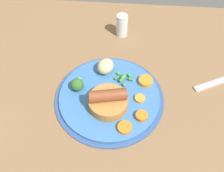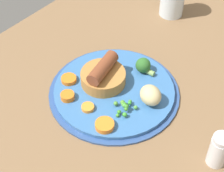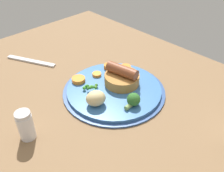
# 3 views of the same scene
# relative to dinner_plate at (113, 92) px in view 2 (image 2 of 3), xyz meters

# --- Properties ---
(dining_table) EXTENTS (1.10, 0.80, 0.03)m
(dining_table) POSITION_rel_dinner_plate_xyz_m (-0.00, 0.03, -0.02)
(dining_table) COLOR brown
(dining_table) RESTS_ON ground
(dinner_plate) EXTENTS (0.29, 0.29, 0.01)m
(dinner_plate) POSITION_rel_dinner_plate_xyz_m (0.00, 0.00, 0.00)
(dinner_plate) COLOR #2D4C84
(dinner_plate) RESTS_ON dining_table
(sausage_pudding) EXTENTS (0.10, 0.10, 0.06)m
(sausage_pudding) POSITION_rel_dinner_plate_xyz_m (-0.01, -0.03, 0.03)
(sausage_pudding) COLOR #AD7538
(sausage_pudding) RESTS_ON dinner_plate
(pea_pile) EXTENTS (0.05, 0.05, 0.02)m
(pea_pile) POSITION_rel_dinner_plate_xyz_m (0.03, 0.06, 0.02)
(pea_pile) COLOR green
(pea_pile) RESTS_ON dinner_plate
(broccoli_floret_near) EXTENTS (0.03, 0.05, 0.03)m
(broccoli_floret_near) POSITION_rel_dinner_plate_xyz_m (-0.09, 0.02, 0.02)
(broccoli_floret_near) COLOR #2D6628
(broccoli_floret_near) RESTS_ON dinner_plate
(potato_chunk_1) EXTENTS (0.06, 0.06, 0.04)m
(potato_chunk_1) POSITION_rel_dinner_plate_xyz_m (-0.02, 0.08, 0.03)
(potato_chunk_1) COLOR #CCB77F
(potato_chunk_1) RESTS_ON dinner_plate
(carrot_slice_1) EXTENTS (0.03, 0.03, 0.01)m
(carrot_slice_1) POSITION_rel_dinner_plate_xyz_m (0.08, -0.01, 0.01)
(carrot_slice_1) COLOR orange
(carrot_slice_1) RESTS_ON dinner_plate
(carrot_slice_2) EXTENTS (0.05, 0.05, 0.01)m
(carrot_slice_2) POSITION_rel_dinner_plate_xyz_m (0.04, -0.09, 0.01)
(carrot_slice_2) COLOR orange
(carrot_slice_2) RESTS_ON dinner_plate
(carrot_slice_3) EXTENTS (0.04, 0.04, 0.01)m
(carrot_slice_3) POSITION_rel_dinner_plate_xyz_m (0.08, -0.06, 0.01)
(carrot_slice_3) COLOR orange
(carrot_slice_3) RESTS_ON dinner_plate
(carrot_slice_5) EXTENTS (0.05, 0.05, 0.01)m
(carrot_slice_5) POSITION_rel_dinner_plate_xyz_m (0.09, 0.05, 0.01)
(carrot_slice_5) COLOR orange
(carrot_slice_5) RESTS_ON dinner_plate
(salt_shaker) EXTENTS (0.04, 0.04, 0.07)m
(salt_shaker) POSITION_rel_dinner_plate_xyz_m (0.01, 0.26, 0.03)
(salt_shaker) COLOR silver
(salt_shaker) RESTS_ON dining_table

